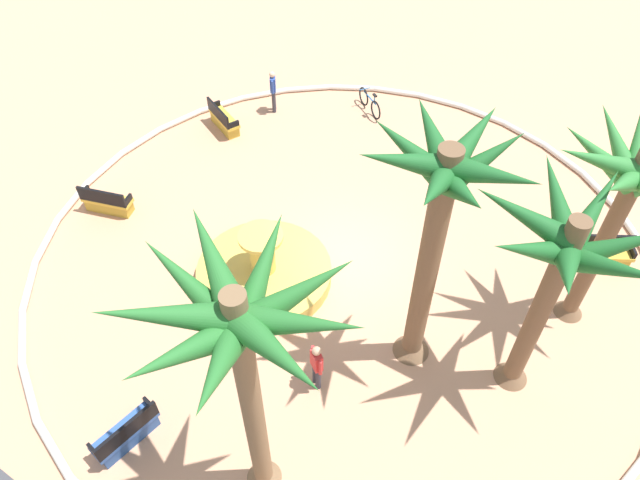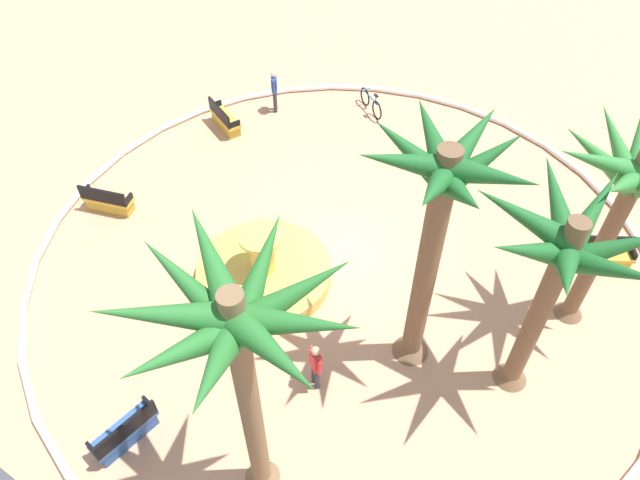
{
  "view_description": "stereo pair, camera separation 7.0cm",
  "coord_description": "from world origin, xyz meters",
  "views": [
    {
      "loc": [
        -5.6,
        10.27,
        13.18
      ],
      "look_at": [
        0.45,
        0.57,
        1.0
      ],
      "focal_mm": 33.13,
      "sensor_mm": 36.0,
      "label": 1
    },
    {
      "loc": [
        -5.66,
        10.23,
        13.18
      ],
      "look_at": [
        0.45,
        0.57,
        1.0
      ],
      "focal_mm": 33.13,
      "sensor_mm": 36.0,
      "label": 2
    }
  ],
  "objects": [
    {
      "name": "ground_plane",
      "position": [
        0.0,
        0.0,
        0.0
      ],
      "size": [
        80.0,
        80.0,
        0.0
      ],
      "primitive_type": "plane",
      "color": "tan"
    },
    {
      "name": "plaza_curb",
      "position": [
        0.0,
        0.0,
        0.1
      ],
      "size": [
        18.33,
        18.33,
        0.2
      ],
      "primitive_type": "torus",
      "color": "silver",
      "rests_on": "ground"
    },
    {
      "name": "fountain",
      "position": [
        1.5,
        1.9,
        0.28
      ],
      "size": [
        3.85,
        3.85,
        1.8
      ],
      "color": "gold",
      "rests_on": "ground"
    },
    {
      "name": "palm_tree_near_fountain",
      "position": [
        -6.27,
        -1.52,
        4.67
      ],
      "size": [
        3.82,
        3.8,
        5.88
      ],
      "color": "brown",
      "rests_on": "ground"
    },
    {
      "name": "palm_tree_by_curb",
      "position": [
        -3.15,
        1.87,
        5.12
      ],
      "size": [
        3.47,
        3.53,
        6.87
      ],
      "color": "brown",
      "rests_on": "ground"
    },
    {
      "name": "palm_tree_mid_plaza",
      "position": [
        -1.84,
        6.6,
        5.51
      ],
      "size": [
        3.96,
        3.9,
        6.85
      ],
      "color": "brown",
      "rests_on": "ground"
    },
    {
      "name": "palm_tree_far_side",
      "position": [
        -5.59,
        1.25,
        4.41
      ],
      "size": [
        3.95,
        3.99,
        5.82
      ],
      "color": "brown",
      "rests_on": "ground"
    },
    {
      "name": "bench_east",
      "position": [
        1.31,
        7.54,
        0.35
      ],
      "size": [
        0.77,
        1.66,
        1.0
      ],
      "color": "#335BA8",
      "rests_on": "ground"
    },
    {
      "name": "bench_west",
      "position": [
        7.36,
        2.24,
        0.35
      ],
      "size": [
        1.68,
        0.94,
        1.0
      ],
      "color": "gold",
      "rests_on": "ground"
    },
    {
      "name": "bench_north",
      "position": [
        -6.55,
        -3.79,
        0.35
      ],
      "size": [
        1.64,
        1.23,
        1.0
      ],
      "color": "gold",
      "rests_on": "ground"
    },
    {
      "name": "bench_southeast",
      "position": [
        6.98,
        -3.2,
        0.35
      ],
      "size": [
        1.66,
        1.13,
        1.0
      ],
      "color": "gold",
      "rests_on": "ground"
    },
    {
      "name": "bicycle_red_frame",
      "position": [
        2.95,
        -7.02,
        0.38
      ],
      "size": [
        1.46,
        1.02,
        0.94
      ],
      "color": "black",
      "rests_on": "ground"
    },
    {
      "name": "person_cyclist_helmet",
      "position": [
        6.07,
        -5.12,
        0.94
      ],
      "size": [
        0.35,
        0.46,
        1.68
      ],
      "color": "#33333D",
      "rests_on": "ground"
    },
    {
      "name": "person_cyclist_photo",
      "position": [
        -1.59,
        4.0,
        0.9
      ],
      "size": [
        0.45,
        0.36,
        1.61
      ],
      "color": "#33333D",
      "rests_on": "ground"
    }
  ]
}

